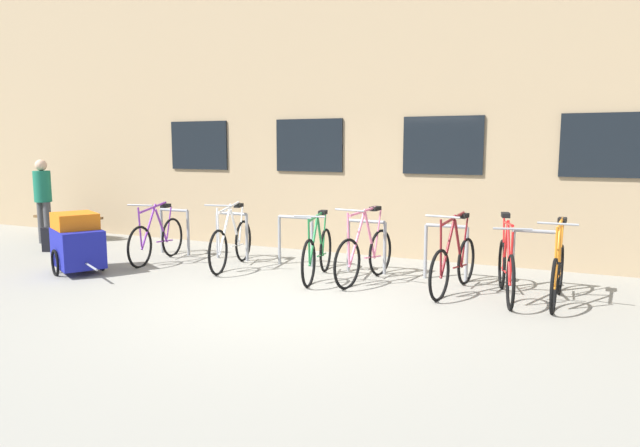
% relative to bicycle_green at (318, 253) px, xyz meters
% --- Properties ---
extents(ground_plane, '(42.00, 42.00, 0.00)m').
position_rel_bicycle_green_xyz_m(ground_plane, '(0.15, -1.27, -0.37)').
color(ground_plane, gray).
extents(storefront_building, '(28.00, 5.25, 6.20)m').
position_rel_bicycle_green_xyz_m(storefront_building, '(0.15, 4.54, 2.73)').
color(storefront_building, tan).
rests_on(storefront_building, ground).
extents(bike_rack, '(6.63, 0.05, 0.81)m').
position_rel_bicycle_green_xyz_m(bike_rack, '(-0.08, 0.63, 0.13)').
color(bike_rack, gray).
rests_on(bike_rack, ground).
extents(bicycle_green, '(0.47, 1.65, 0.99)m').
position_rel_bicycle_green_xyz_m(bicycle_green, '(0.00, 0.00, 0.00)').
color(bicycle_green, black).
rests_on(bicycle_green, ground).
extents(bicycle_pink, '(0.44, 1.67, 1.09)m').
position_rel_bicycle_green_xyz_m(bicycle_pink, '(0.69, 0.11, 0.02)').
color(bicycle_pink, black).
rests_on(bicycle_pink, ground).
extents(bicycle_white, '(0.51, 1.73, 1.06)m').
position_rel_bicycle_green_xyz_m(bicycle_white, '(-1.57, 0.13, 0.01)').
color(bicycle_white, black).
rests_on(bicycle_white, ground).
extents(bicycle_maroon, '(0.44, 1.67, 1.08)m').
position_rel_bicycle_green_xyz_m(bicycle_maroon, '(1.95, 0.06, 0.00)').
color(bicycle_maroon, black).
rests_on(bicycle_maroon, ground).
extents(bicycle_red, '(0.52, 1.70, 1.06)m').
position_rel_bicycle_green_xyz_m(bicycle_red, '(2.61, 0.02, 0.01)').
color(bicycle_red, black).
rests_on(bicycle_red, ground).
extents(bicycle_purple, '(0.45, 1.67, 1.02)m').
position_rel_bicycle_green_xyz_m(bicycle_purple, '(-2.95, 0.00, 0.00)').
color(bicycle_purple, black).
rests_on(bicycle_purple, ground).
extents(bicycle_orange, '(0.44, 1.64, 1.06)m').
position_rel_bicycle_green_xyz_m(bicycle_orange, '(3.21, 0.04, 0.00)').
color(bicycle_orange, black).
rests_on(bicycle_orange, ground).
extents(bike_trailer, '(1.42, 0.98, 0.92)m').
position_rel_bicycle_green_xyz_m(bike_trailer, '(-3.47, -1.17, 0.09)').
color(bike_trailer, navy).
rests_on(bike_trailer, ground).
extents(wooden_bench, '(1.57, 0.40, 0.45)m').
position_rel_bicycle_green_xyz_m(wooden_bench, '(-6.30, 1.18, -0.04)').
color(wooden_bench, brown).
rests_on(wooden_bench, ground).
extents(person_by_bench, '(0.36, 0.32, 1.65)m').
position_rel_bicycle_green_xyz_m(person_by_bench, '(-6.09, 0.43, 0.58)').
color(person_by_bench, '#3F3F42').
rests_on(person_by_bench, ground).
extents(backpack, '(0.33, 0.29, 0.44)m').
position_rel_bicycle_green_xyz_m(backpack, '(-5.29, -0.10, -0.15)').
color(backpack, black).
rests_on(backpack, ground).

